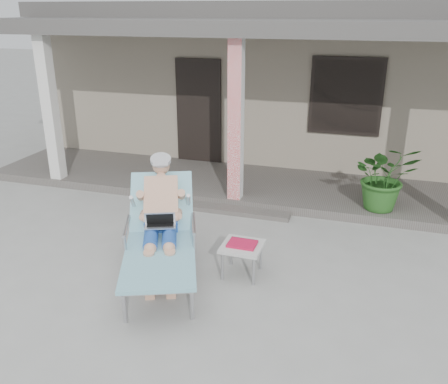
% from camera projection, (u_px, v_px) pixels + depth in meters
% --- Properties ---
extents(ground, '(60.00, 60.00, 0.00)m').
position_uv_depth(ground, '(191.00, 266.00, 6.24)').
color(ground, '#9E9E99').
rests_on(ground, ground).
extents(house, '(10.40, 5.40, 3.30)m').
position_uv_depth(house, '(285.00, 75.00, 11.43)').
color(house, gray).
rests_on(house, ground).
extents(porch_deck, '(10.00, 2.00, 0.15)m').
position_uv_depth(porch_deck, '(247.00, 185.00, 8.89)').
color(porch_deck, '#605B56').
rests_on(porch_deck, ground).
extents(porch_overhang, '(10.00, 2.30, 2.85)m').
position_uv_depth(porch_overhang, '(250.00, 33.00, 7.86)').
color(porch_overhang, silver).
rests_on(porch_overhang, porch_deck).
extents(porch_step, '(2.00, 0.30, 0.07)m').
position_uv_depth(porch_step, '(230.00, 210.00, 7.87)').
color(porch_step, '#605B56').
rests_on(porch_step, ground).
extents(lounger, '(1.55, 2.26, 1.42)m').
position_uv_depth(lounger, '(160.00, 207.00, 5.83)').
color(lounger, '#B7B7BC').
rests_on(lounger, ground).
extents(side_table, '(0.51, 0.51, 0.45)m').
position_uv_depth(side_table, '(242.00, 248.00, 5.90)').
color(side_table, beige).
rests_on(side_table, ground).
extents(potted_palm, '(1.15, 1.05, 1.09)m').
position_uv_depth(potted_palm, '(385.00, 177.00, 7.46)').
color(potted_palm, '#26591E').
rests_on(potted_palm, porch_deck).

